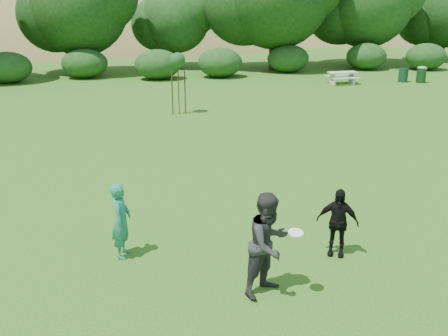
{
  "coord_description": "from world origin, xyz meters",
  "views": [
    {
      "loc": [
        -2.83,
        -8.63,
        5.18
      ],
      "look_at": [
        0.0,
        3.0,
        1.1
      ],
      "focal_mm": 40.0,
      "sensor_mm": 36.0,
      "label": 1
    }
  ],
  "objects_px": {
    "trash_can_near": "(403,75)",
    "player_teal": "(121,220)",
    "player_grey": "(269,244)",
    "player_black": "(337,222)",
    "sapling": "(178,62)",
    "picnic_table": "(343,76)",
    "trash_can_lidded": "(421,74)"
  },
  "relations": [
    {
      "from": "player_black",
      "to": "trash_can_near",
      "type": "relative_size",
      "value": 1.66
    },
    {
      "from": "picnic_table",
      "to": "trash_can_lidded",
      "type": "relative_size",
      "value": 1.71
    },
    {
      "from": "player_black",
      "to": "sapling",
      "type": "relative_size",
      "value": 0.52
    },
    {
      "from": "player_teal",
      "to": "trash_can_near",
      "type": "distance_m",
      "value": 26.96
    },
    {
      "from": "player_teal",
      "to": "player_grey",
      "type": "relative_size",
      "value": 0.83
    },
    {
      "from": "player_teal",
      "to": "player_black",
      "type": "relative_size",
      "value": 1.09
    },
    {
      "from": "player_grey",
      "to": "trash_can_near",
      "type": "distance_m",
      "value": 26.83
    },
    {
      "from": "player_teal",
      "to": "player_grey",
      "type": "height_order",
      "value": "player_grey"
    },
    {
      "from": "player_black",
      "to": "sapling",
      "type": "distance_m",
      "value": 14.45
    },
    {
      "from": "picnic_table",
      "to": "trash_can_near",
      "type": "bearing_deg",
      "value": -3.07
    },
    {
      "from": "trash_can_near",
      "to": "sapling",
      "type": "height_order",
      "value": "sapling"
    },
    {
      "from": "player_teal",
      "to": "picnic_table",
      "type": "relative_size",
      "value": 0.91
    },
    {
      "from": "trash_can_near",
      "to": "sapling",
      "type": "xyz_separation_m",
      "value": [
        -15.62,
        -5.95,
        1.97
      ]
    },
    {
      "from": "player_black",
      "to": "trash_can_lidded",
      "type": "height_order",
      "value": "player_black"
    },
    {
      "from": "player_teal",
      "to": "trash_can_near",
      "type": "height_order",
      "value": "player_teal"
    },
    {
      "from": "player_teal",
      "to": "picnic_table",
      "type": "distance_m",
      "value": 24.39
    },
    {
      "from": "player_teal",
      "to": "sapling",
      "type": "distance_m",
      "value": 13.79
    },
    {
      "from": "player_grey",
      "to": "player_black",
      "type": "distance_m",
      "value": 2.13
    },
    {
      "from": "trash_can_lidded",
      "to": "trash_can_near",
      "type": "bearing_deg",
      "value": 151.64
    },
    {
      "from": "sapling",
      "to": "picnic_table",
      "type": "height_order",
      "value": "sapling"
    },
    {
      "from": "player_teal",
      "to": "trash_can_near",
      "type": "xyz_separation_m",
      "value": [
        18.88,
        19.25,
        -0.36
      ]
    },
    {
      "from": "sapling",
      "to": "trash_can_lidded",
      "type": "relative_size",
      "value": 2.71
    },
    {
      "from": "player_teal",
      "to": "player_black",
      "type": "bearing_deg",
      "value": -87.95
    },
    {
      "from": "player_grey",
      "to": "player_teal",
      "type": "bearing_deg",
      "value": 110.71
    },
    {
      "from": "player_grey",
      "to": "sapling",
      "type": "distance_m",
      "value": 15.41
    },
    {
      "from": "trash_can_near",
      "to": "player_teal",
      "type": "bearing_deg",
      "value": -134.44
    },
    {
      "from": "trash_can_near",
      "to": "player_black",
      "type": "bearing_deg",
      "value": -125.58
    },
    {
      "from": "picnic_table",
      "to": "player_teal",
      "type": "bearing_deg",
      "value": -127.04
    },
    {
      "from": "trash_can_near",
      "to": "picnic_table",
      "type": "height_order",
      "value": "trash_can_near"
    },
    {
      "from": "player_black",
      "to": "picnic_table",
      "type": "relative_size",
      "value": 0.83
    },
    {
      "from": "player_black",
      "to": "trash_can_near",
      "type": "bearing_deg",
      "value": 85.08
    },
    {
      "from": "player_grey",
      "to": "picnic_table",
      "type": "distance_m",
      "value": 24.7
    }
  ]
}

